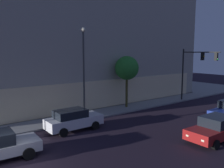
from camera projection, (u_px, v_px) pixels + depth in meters
modern_building at (58, 25)px, 35.63m from camera, size 31.38×26.97×20.64m
traffic_light_far_corner at (196, 64)px, 28.51m from camera, size 0.63×4.68×6.43m
street_lamp_sidewalk at (84, 62)px, 21.22m from camera, size 0.44×0.44×8.20m
sidewalk_tree at (127, 68)px, 25.67m from camera, size 2.60×2.60×5.61m
car_white at (73, 120)px, 18.67m from camera, size 4.52×2.02×1.71m
car_red at (215, 128)px, 16.59m from camera, size 4.61×2.21×1.69m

